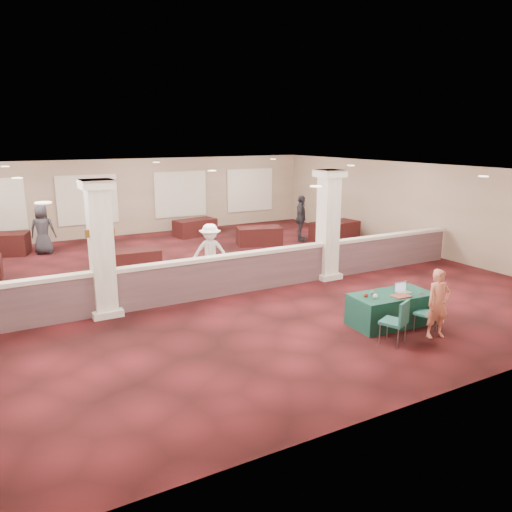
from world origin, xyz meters
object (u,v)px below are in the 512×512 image
conf_chair_side (398,319)px  far_table_back_center (195,228)px  attendee_d (43,230)px  far_table_back_left (0,244)px  far_table_front_center (134,260)px  conf_chair_main (430,311)px  far_table_front_right (335,231)px  near_table (391,309)px  attendee_c (301,218)px  attendee_b (210,252)px  far_table_back_right (259,236)px  woman (438,304)px

conf_chair_side → far_table_back_center: (0.70, 12.50, -0.20)m
attendee_d → far_table_back_left: bearing=-2.3°
conf_chair_side → far_table_front_center: size_ratio=0.58×
conf_chair_main → far_table_front_right: conf_chair_main is taller
far_table_back_left → attendee_d: bearing=-22.6°
near_table → far_table_front_center: size_ratio=1.15×
near_table → far_table_back_left: far_table_back_left is taller
far_table_front_center → attendee_c: size_ratio=0.88×
conf_chair_main → conf_chair_side: bearing=169.7°
far_table_front_right → far_table_back_left: far_table_front_right is taller
far_table_back_left → attendee_d: size_ratio=1.08×
far_table_back_left → attendee_c: size_ratio=1.05×
near_table → attendee_b: 5.66m
conf_chair_main → far_table_back_right: 9.60m
far_table_back_center → far_table_front_right: bearing=-39.7°
conf_chair_main → woman: 0.35m
attendee_b → far_table_front_right: bearing=45.6°
conf_chair_side → attendee_c: size_ratio=0.51×
far_table_back_right → attendee_d: attendee_d is taller
far_table_back_center → attendee_d: bearing=-175.7°
far_table_back_right → attendee_c: 1.93m
attendee_c → far_table_front_center: bearing=139.6°
far_table_back_left → far_table_front_center: bearing=-50.8°
far_table_back_left → attendee_c: 11.21m
conf_chair_side → far_table_back_left: size_ratio=0.49×
far_table_front_right → attendee_b: bearing=-158.3°
near_table → far_table_front_right: (4.51, 7.87, 0.04)m
near_table → far_table_back_center: bearing=93.7°
far_table_front_center → near_table: bearing=-62.6°
near_table → conf_chair_side: size_ratio=1.98×
conf_chair_side → far_table_front_right: bearing=35.8°
far_table_front_right → attendee_c: bearing=147.4°
attendee_b → attendee_d: attendee_d is taller
woman → far_table_front_center: bearing=128.6°
far_table_front_center → far_table_back_center: bearing=48.3°
attendee_c → attendee_b: bearing=161.2°
woman → far_table_back_center: bearing=103.7°
far_table_front_center → attendee_b: (1.70, -2.10, 0.51)m
far_table_front_right → near_table: bearing=-119.8°
conf_chair_side → attendee_c: bearing=43.4°
near_table → attendee_d: (-5.99, 11.15, 0.53)m
attendee_b → far_table_front_center: bearing=152.9°
far_table_back_center → attendee_b: 6.72m
conf_chair_main → far_table_front_center: (-4.19, 8.10, -0.17)m
far_table_back_left → attendee_c: (10.75, -3.13, 0.53)m
conf_chair_main → attendee_d: bearing=101.1°
conf_chair_side → far_table_back_left: (-6.70, 12.63, -0.16)m
woman → attendee_b: 6.70m
conf_chair_main → far_table_back_center: conf_chair_main is taller
far_table_front_right → attendee_b: 7.13m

